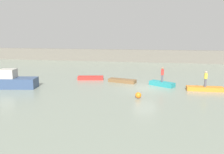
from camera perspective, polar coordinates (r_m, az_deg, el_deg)
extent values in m
plane|color=gray|center=(25.02, 8.58, -2.85)|extent=(120.00, 120.00, 0.00)
cube|color=#666056|center=(48.22, 9.65, 5.34)|extent=(80.00, 1.20, 2.64)
cube|color=#33476B|center=(27.19, -24.20, -1.37)|extent=(5.54, 2.70, 1.13)
cube|color=#B2ADA3|center=(27.20, -25.23, 0.82)|extent=(1.86, 1.65, 0.99)
cube|color=red|center=(29.50, -5.52, -0.22)|extent=(3.51, 1.70, 0.45)
cube|color=brown|center=(27.65, 2.64, -0.96)|extent=(3.59, 1.87, 0.42)
cube|color=teal|center=(26.38, 12.73, -1.73)|extent=(3.01, 2.42, 0.49)
cube|color=orange|center=(25.59, 22.77, -2.79)|extent=(3.80, 1.11, 0.43)
cylinder|color=#4C4C56|center=(26.25, 12.79, -0.35)|extent=(0.22, 0.22, 0.80)
cylinder|color=red|center=(26.12, 12.85, 1.24)|extent=(0.32, 0.32, 0.68)
sphere|color=#936B4C|center=(26.05, 12.90, 2.22)|extent=(0.23, 0.23, 0.23)
cylinder|color=#4C4C56|center=(25.45, 22.88, -1.35)|extent=(0.22, 0.22, 0.88)
cylinder|color=yellow|center=(25.31, 23.00, 0.24)|extent=(0.32, 0.32, 0.56)
sphere|color=tan|center=(25.25, 23.07, 1.14)|extent=(0.25, 0.25, 0.25)
sphere|color=orange|center=(21.03, 6.78, -4.67)|extent=(0.57, 0.57, 0.57)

